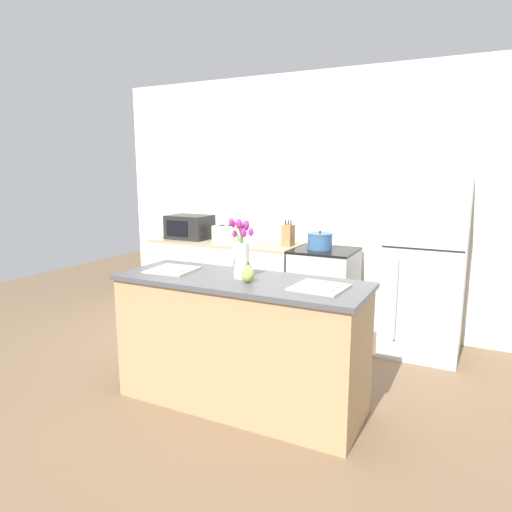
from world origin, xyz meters
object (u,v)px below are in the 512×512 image
refrigerator (425,265)px  toaster (226,233)px  pear_figurine (248,274)px  plate_setting_left (172,269)px  stove_range (324,293)px  plate_setting_right (319,287)px  microwave (190,227)px  flower_vase (241,253)px  knife_block (288,235)px  cooking_pot (320,241)px

refrigerator → toaster: size_ratio=5.96×
refrigerator → pear_figurine: (-0.95, -1.66, 0.16)m
plate_setting_left → toaster: size_ratio=1.25×
stove_range → plate_setting_right: bearing=-73.2°
plate_setting_right → microwave: size_ratio=0.73×
flower_vase → knife_block: size_ratio=1.59×
stove_range → flower_vase: 1.71m
refrigerator → flower_vase: (-1.05, -1.57, 0.28)m
plate_setting_right → toaster: (-1.66, 1.64, 0.04)m
flower_vase → toaster: flower_vase is taller
plate_setting_right → microwave: microwave is taller
stove_range → flower_vase: bearing=-93.8°
plate_setting_left → stove_range: bearing=66.9°
flower_vase → plate_setting_right: 0.61m
microwave → plate_setting_right: bearing=-37.1°
plate_setting_right → cooking_pot: (-0.54, 1.59, 0.04)m
flower_vase → pear_figurine: size_ratio=3.05×
plate_setting_left → refrigerator: bearing=44.5°
refrigerator → toaster: refrigerator is taller
microwave → plate_setting_left: bearing=-59.2°
pear_figurine → plate_setting_right: 0.49m
plate_setting_left → pear_figurine: bearing=-5.0°
stove_range → cooking_pot: 0.54m
toaster → cooking_pot: cooking_pot is taller
flower_vase → knife_block: (-0.32, 1.61, -0.10)m
refrigerator → plate_setting_left: refrigerator is taller
refrigerator → toaster: (-2.13, 0.04, 0.16)m
refrigerator → plate_setting_right: 1.67m
plate_setting_left → cooking_pot: cooking_pot is taller
flower_vase → cooking_pot: bearing=88.2°
plate_setting_right → toaster: 2.34m
plate_setting_left → cooking_pot: size_ratio=1.38×
flower_vase → plate_setting_right: bearing=-3.4°
plate_setting_right → cooking_pot: size_ratio=1.38×
plate_setting_left → microwave: 1.87m
pear_figurine → refrigerator: bearing=60.2°
stove_range → plate_setting_right: size_ratio=2.59×
stove_range → plate_setting_left: (-0.68, -1.60, 0.50)m
plate_setting_left → microwave: (-0.95, 1.60, 0.09)m
refrigerator → cooking_pot: refrigerator is taller
flower_vase → cooking_pot: flower_vase is taller
stove_range → knife_block: (-0.42, 0.04, 0.57)m
toaster → cooking_pot: (1.12, -0.05, -0.00)m
stove_range → microwave: microwave is taller
flower_vase → plate_setting_left: size_ratio=1.22×
stove_range → microwave: (-1.64, -0.00, 0.59)m
knife_block → flower_vase: bearing=-78.8°
flower_vase → knife_block: bearing=101.2°
toaster → pear_figurine: bearing=-55.5°
pear_figurine → toaster: size_ratio=0.50×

